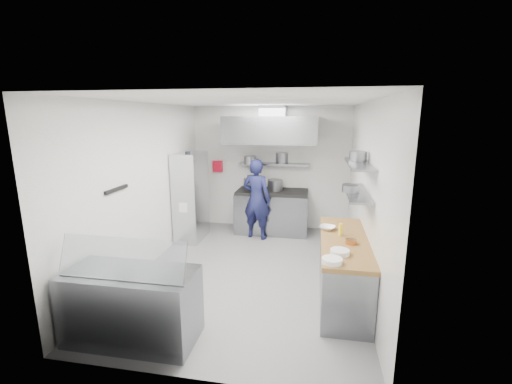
% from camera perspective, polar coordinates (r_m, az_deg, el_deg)
% --- Properties ---
extents(floor, '(5.00, 5.00, 0.00)m').
position_cam_1_polar(floor, '(5.98, -1.04, -13.04)').
color(floor, slate).
rests_on(floor, ground).
extents(ceiling, '(5.00, 5.00, 0.00)m').
position_cam_1_polar(ceiling, '(5.39, -1.16, 14.87)').
color(ceiling, silver).
rests_on(ceiling, wall_back).
extents(wall_back, '(3.60, 2.80, 0.02)m').
position_cam_1_polar(wall_back, '(7.94, 2.43, 4.00)').
color(wall_back, white).
rests_on(wall_back, floor).
extents(wall_front, '(3.60, 2.80, 0.02)m').
position_cam_1_polar(wall_front, '(3.20, -9.97, -9.31)').
color(wall_front, white).
rests_on(wall_front, floor).
extents(wall_left, '(2.80, 5.00, 0.02)m').
position_cam_1_polar(wall_left, '(6.12, -17.86, 0.81)').
color(wall_left, white).
rests_on(wall_left, floor).
extents(wall_right, '(2.80, 5.00, 0.02)m').
position_cam_1_polar(wall_right, '(5.47, 17.74, -0.54)').
color(wall_right, white).
rests_on(wall_right, floor).
extents(gas_range, '(1.60, 0.80, 0.90)m').
position_cam_1_polar(gas_range, '(7.75, 2.69, -3.43)').
color(gas_range, gray).
rests_on(gas_range, floor).
extents(cooktop, '(1.57, 0.78, 0.06)m').
position_cam_1_polar(cooktop, '(7.63, 2.73, 0.04)').
color(cooktop, black).
rests_on(cooktop, gas_range).
extents(stock_pot_left, '(0.26, 0.26, 0.20)m').
position_cam_1_polar(stock_pot_left, '(8.02, -1.17, 1.63)').
color(stock_pot_left, slate).
rests_on(stock_pot_left, cooktop).
extents(stock_pot_mid, '(0.34, 0.34, 0.24)m').
position_cam_1_polar(stock_pot_mid, '(7.62, 3.22, 1.18)').
color(stock_pot_mid, slate).
rests_on(stock_pot_mid, cooktop).
extents(over_range_shelf, '(1.60, 0.30, 0.04)m').
position_cam_1_polar(over_range_shelf, '(7.76, 3.01, 4.68)').
color(over_range_shelf, gray).
rests_on(over_range_shelf, wall_back).
extents(shelf_pot_a, '(0.26, 0.26, 0.18)m').
position_cam_1_polar(shelf_pot_a, '(7.59, -0.98, 5.36)').
color(shelf_pot_a, slate).
rests_on(shelf_pot_a, over_range_shelf).
extents(shelf_pot_b, '(0.31, 0.31, 0.22)m').
position_cam_1_polar(shelf_pot_b, '(7.94, 4.37, 5.79)').
color(shelf_pot_b, slate).
rests_on(shelf_pot_b, over_range_shelf).
extents(extractor_hood, '(1.90, 1.15, 0.55)m').
position_cam_1_polar(extractor_hood, '(7.28, 2.66, 10.33)').
color(extractor_hood, gray).
rests_on(extractor_hood, wall_back).
extents(hood_duct, '(0.55, 0.55, 0.24)m').
position_cam_1_polar(hood_duct, '(7.50, 2.92, 13.30)').
color(hood_duct, slate).
rests_on(hood_duct, extractor_hood).
extents(red_firebox, '(0.22, 0.10, 0.26)m').
position_cam_1_polar(red_firebox, '(8.14, -6.40, 4.28)').
color(red_firebox, red).
rests_on(red_firebox, wall_back).
extents(chef, '(0.72, 0.57, 1.72)m').
position_cam_1_polar(chef, '(7.24, 0.09, -1.19)').
color(chef, '#15173F').
rests_on(chef, floor).
extents(wire_rack, '(0.50, 0.90, 1.85)m').
position_cam_1_polar(wire_rack, '(7.33, -10.78, -0.73)').
color(wire_rack, silver).
rests_on(wire_rack, floor).
extents(rack_bin_a, '(0.17, 0.21, 0.19)m').
position_cam_1_polar(rack_bin_a, '(7.04, -11.76, -2.38)').
color(rack_bin_a, white).
rests_on(rack_bin_a, wire_rack).
extents(rack_bin_b, '(0.13, 0.17, 0.15)m').
position_cam_1_polar(rack_bin_b, '(7.28, -10.82, 2.19)').
color(rack_bin_b, yellow).
rests_on(rack_bin_b, wire_rack).
extents(rack_jar, '(0.11, 0.11, 0.18)m').
position_cam_1_polar(rack_jar, '(6.98, -11.28, 5.88)').
color(rack_jar, black).
rests_on(rack_jar, wire_rack).
extents(knife_strip, '(0.04, 0.55, 0.05)m').
position_cam_1_polar(knife_strip, '(5.32, -22.22, 0.43)').
color(knife_strip, black).
rests_on(knife_strip, wall_left).
extents(prep_counter_base, '(0.62, 2.00, 0.84)m').
position_cam_1_polar(prep_counter_base, '(5.18, 14.26, -12.54)').
color(prep_counter_base, gray).
rests_on(prep_counter_base, floor).
extents(prep_counter_top, '(0.65, 2.04, 0.06)m').
position_cam_1_polar(prep_counter_top, '(5.01, 14.54, -7.87)').
color(prep_counter_top, brown).
rests_on(prep_counter_top, prep_counter_base).
extents(plate_stack_a, '(0.24, 0.24, 0.06)m').
position_cam_1_polar(plate_stack_a, '(4.17, 12.57, -11.10)').
color(plate_stack_a, white).
rests_on(plate_stack_a, prep_counter_top).
extents(plate_stack_b, '(0.24, 0.24, 0.06)m').
position_cam_1_polar(plate_stack_b, '(4.44, 13.81, -9.69)').
color(plate_stack_b, white).
rests_on(plate_stack_b, prep_counter_top).
extents(copper_pan, '(0.15, 0.15, 0.06)m').
position_cam_1_polar(copper_pan, '(4.82, 15.56, -7.96)').
color(copper_pan, '#B76C33').
rests_on(copper_pan, prep_counter_top).
extents(squeeze_bottle, '(0.05, 0.05, 0.18)m').
position_cam_1_polar(squeeze_bottle, '(5.08, 13.90, -6.10)').
color(squeeze_bottle, yellow).
rests_on(squeeze_bottle, prep_counter_top).
extents(mixing_bowl, '(0.29, 0.29, 0.06)m').
position_cam_1_polar(mixing_bowl, '(5.31, 11.84, -5.85)').
color(mixing_bowl, white).
rests_on(mixing_bowl, prep_counter_top).
extents(wall_shelf_lower, '(0.30, 1.30, 0.04)m').
position_cam_1_polar(wall_shelf_lower, '(5.13, 16.47, -0.13)').
color(wall_shelf_lower, gray).
rests_on(wall_shelf_lower, wall_right).
extents(wall_shelf_upper, '(0.30, 1.30, 0.04)m').
position_cam_1_polar(wall_shelf_upper, '(5.06, 16.76, 4.51)').
color(wall_shelf_upper, gray).
rests_on(wall_shelf_upper, wall_right).
extents(shelf_pot_c, '(0.24, 0.24, 0.10)m').
position_cam_1_polar(shelf_pot_c, '(5.07, 15.48, 0.57)').
color(shelf_pot_c, slate).
rests_on(shelf_pot_c, wall_shelf_lower).
extents(shelf_pot_d, '(0.25, 0.25, 0.14)m').
position_cam_1_polar(shelf_pot_d, '(5.25, 16.63, 5.78)').
color(shelf_pot_d, slate).
rests_on(shelf_pot_d, wall_shelf_upper).
extents(display_case, '(1.50, 0.70, 0.85)m').
position_cam_1_polar(display_case, '(4.44, -19.94, -17.37)').
color(display_case, gray).
rests_on(display_case, floor).
extents(display_glass, '(1.47, 0.19, 0.42)m').
position_cam_1_polar(display_glass, '(4.07, -21.47, -10.21)').
color(display_glass, silver).
rests_on(display_glass, display_case).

